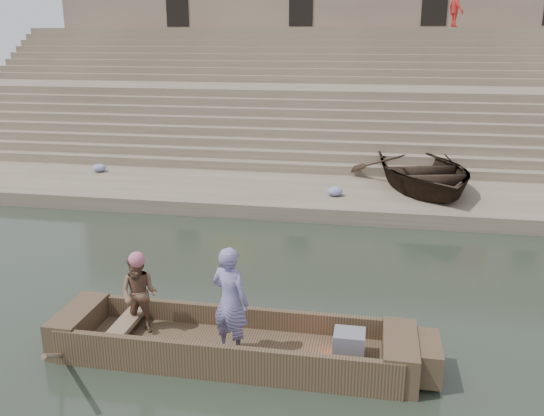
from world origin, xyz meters
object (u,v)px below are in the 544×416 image
(standing_man, at_px, (230,301))
(television, at_px, (348,344))
(rowing_man, at_px, (139,294))
(beached_rowboat, at_px, (423,171))
(pedestrian, at_px, (456,7))
(main_rowboat, at_px, (231,351))

(standing_man, bearing_deg, television, -152.51)
(rowing_man, xyz_separation_m, beached_rowboat, (5.01, 9.48, 0.06))
(rowing_man, relative_size, beached_rowboat, 0.25)
(rowing_man, relative_size, television, 2.82)
(rowing_man, relative_size, pedestrian, 0.70)
(beached_rowboat, bearing_deg, television, -114.70)
(main_rowboat, xyz_separation_m, rowing_man, (-1.54, 0.16, 0.76))
(main_rowboat, distance_m, pedestrian, 24.14)
(rowing_man, distance_m, pedestrian, 24.22)
(main_rowboat, relative_size, beached_rowboat, 0.98)
(standing_man, bearing_deg, beached_rowboat, -87.94)
(main_rowboat, xyz_separation_m, beached_rowboat, (3.47, 9.65, 0.82))
(pedestrian, bearing_deg, standing_man, 146.69)
(main_rowboat, relative_size, pedestrian, 2.69)
(rowing_man, bearing_deg, standing_man, -11.05)
(rowing_man, height_order, beached_rowboat, rowing_man)
(rowing_man, xyz_separation_m, pedestrian, (7.06, 22.56, 5.26))
(main_rowboat, xyz_separation_m, television, (1.80, -0.00, 0.31))
(pedestrian, bearing_deg, beached_rowboat, 151.20)
(rowing_man, bearing_deg, beached_rowboat, 63.70)
(standing_man, xyz_separation_m, television, (1.75, 0.19, -0.64))
(standing_man, distance_m, pedestrian, 24.10)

